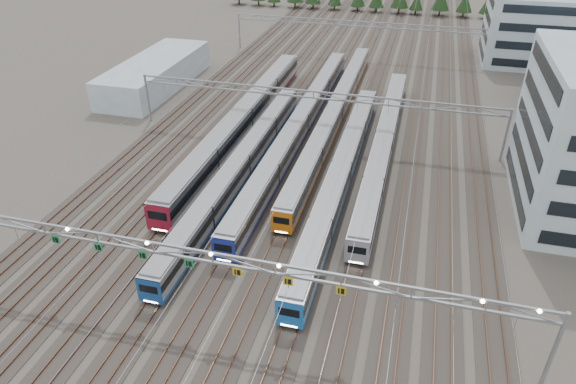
% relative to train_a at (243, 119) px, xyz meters
% --- Properties ---
extents(ground, '(400.00, 400.00, 0.00)m').
position_rel_train_a_xyz_m(ground, '(11.25, -39.49, -2.32)').
color(ground, '#47423A').
rests_on(ground, ground).
extents(track_bed, '(54.00, 260.00, 5.42)m').
position_rel_train_a_xyz_m(track_bed, '(11.25, 60.51, -0.83)').
color(track_bed, '#2D2823').
rests_on(track_bed, ground).
extents(train_a, '(3.16, 58.20, 4.13)m').
position_rel_train_a_xyz_m(train_a, '(0.00, 0.00, 0.00)').
color(train_a, black).
rests_on(train_a, ground).
extents(train_b, '(2.57, 51.96, 3.34)m').
position_rel_train_a_xyz_m(train_b, '(4.50, -13.79, -0.40)').
color(train_b, black).
rests_on(train_b, ground).
extents(train_c, '(2.65, 67.41, 3.45)m').
position_rel_train_a_xyz_m(train_c, '(9.00, 1.52, -0.34)').
color(train_c, black).
rests_on(train_c, ground).
extents(train_d, '(2.57, 66.26, 3.34)m').
position_rel_train_a_xyz_m(train_d, '(13.50, 7.37, -0.40)').
color(train_d, black).
rests_on(train_d, ground).
extents(train_e, '(2.65, 53.99, 3.44)m').
position_rel_train_a_xyz_m(train_e, '(18.00, -12.35, -0.35)').
color(train_e, black).
rests_on(train_e, ground).
extents(train_f, '(2.62, 54.02, 3.40)m').
position_rel_train_a_xyz_m(train_f, '(22.50, -1.93, -0.36)').
color(train_f, black).
rests_on(train_f, ground).
extents(gantry_near, '(56.36, 0.61, 8.08)m').
position_rel_train_a_xyz_m(gantry_near, '(11.20, -39.61, 4.77)').
color(gantry_near, gray).
rests_on(gantry_near, ground).
extents(gantry_mid, '(56.36, 0.36, 8.00)m').
position_rel_train_a_xyz_m(gantry_mid, '(11.25, 0.51, 4.07)').
color(gantry_mid, gray).
rests_on(gantry_mid, ground).
extents(gantry_far, '(56.36, 0.36, 8.00)m').
position_rel_train_a_xyz_m(gantry_far, '(11.25, 45.51, 4.07)').
color(gantry_far, gray).
rests_on(gantry_far, ground).
extents(depot_bldg_north, '(22.00, 18.00, 14.42)m').
position_rel_train_a_xyz_m(depot_bldg_north, '(49.86, 51.77, 4.89)').
color(depot_bldg_north, '#98AEB5').
rests_on(depot_bldg_north, ground).
extents(west_shed, '(10.00, 30.00, 5.29)m').
position_rel_train_a_xyz_m(west_shed, '(-23.37, 15.71, 0.33)').
color(west_shed, '#98AEB5').
rests_on(west_shed, ground).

